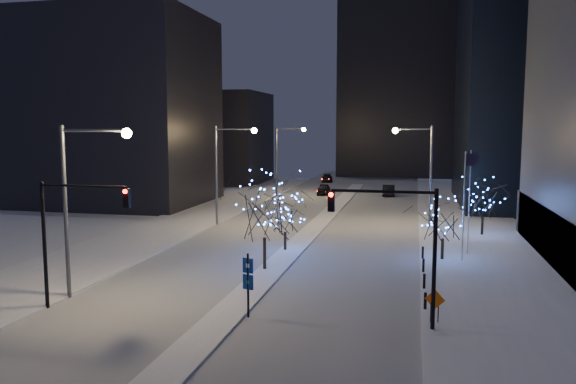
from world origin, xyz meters
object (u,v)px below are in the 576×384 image
(street_lamp_w_mid, at_px, (226,161))
(construction_sign, at_px, (435,303))
(traffic_signal_west, at_px, (69,224))
(holiday_tree_median_far, at_px, (285,216))
(street_lamp_w_far, at_px, (284,151))
(holiday_tree_median_near, at_px, (264,209))
(holiday_tree_plaza_near, at_px, (443,219))
(traffic_signal_east, at_px, (402,234))
(street_lamp_east, at_px, (422,163))
(wayfinding_sign, at_px, (248,278))
(car_far, at_px, (327,178))
(car_mid, at_px, (389,190))
(car_near, at_px, (324,189))
(street_lamp_w_near, at_px, (81,187))
(holiday_tree_plaza_far, at_px, (483,199))

(street_lamp_w_mid, height_order, construction_sign, street_lamp_w_mid)
(traffic_signal_west, relative_size, holiday_tree_median_far, 1.66)
(street_lamp_w_mid, distance_m, street_lamp_w_far, 25.00)
(holiday_tree_median_near, relative_size, holiday_tree_plaza_near, 1.32)
(traffic_signal_east, bearing_deg, street_lamp_east, 87.74)
(holiday_tree_median_near, height_order, wayfinding_sign, holiday_tree_median_near)
(wayfinding_sign, bearing_deg, street_lamp_w_mid, 128.43)
(traffic_signal_east, bearing_deg, wayfinding_sign, 179.97)
(street_lamp_w_mid, relative_size, car_far, 2.09)
(car_mid, bearing_deg, holiday_tree_plaza_near, 96.95)
(car_far, height_order, holiday_tree_median_far, holiday_tree_median_far)
(street_lamp_w_mid, bearing_deg, car_near, 79.11)
(street_lamp_w_near, relative_size, holiday_tree_plaza_far, 1.78)
(holiday_tree_plaza_near, distance_m, holiday_tree_plaza_far, 11.46)
(traffic_signal_east, height_order, holiday_tree_plaza_far, traffic_signal_east)
(car_far, xyz_separation_m, holiday_tree_median_near, (5.54, -63.67, 3.66))
(holiday_tree_plaza_near, height_order, wayfinding_sign, holiday_tree_plaza_near)
(holiday_tree_median_far, relative_size, holiday_tree_plaza_near, 0.84)
(street_lamp_w_far, height_order, traffic_signal_west, street_lamp_w_far)
(traffic_signal_east, xyz_separation_m, holiday_tree_median_far, (-9.44, 15.73, -1.91))
(holiday_tree_median_far, distance_m, construction_sign, 18.52)
(car_far, bearing_deg, holiday_tree_plaza_far, -73.95)
(holiday_tree_median_near, xyz_separation_m, construction_sign, (11.12, -8.45, -3.20))
(street_lamp_w_far, relative_size, holiday_tree_median_far, 2.37)
(street_lamp_east, xyz_separation_m, holiday_tree_median_far, (-10.58, -13.28, -3.60))
(street_lamp_east, relative_size, car_near, 2.14)
(traffic_signal_east, relative_size, car_near, 1.50)
(street_lamp_w_mid, xyz_separation_m, holiday_tree_plaza_near, (20.55, -10.82, -3.34))
(street_lamp_w_far, xyz_separation_m, wayfinding_sign, (10.12, -51.00, -4.41))
(street_lamp_w_mid, bearing_deg, street_lamp_w_near, -90.00)
(street_lamp_w_mid, height_order, car_mid, street_lamp_w_mid)
(holiday_tree_plaza_far, relative_size, wayfinding_sign, 1.65)
(street_lamp_w_far, relative_size, construction_sign, 5.96)
(street_lamp_w_far, distance_m, holiday_tree_plaza_near, 41.43)
(street_lamp_w_near, height_order, traffic_signal_west, street_lamp_w_near)
(street_lamp_east, bearing_deg, street_lamp_w_near, -124.19)
(street_lamp_w_far, bearing_deg, holiday_tree_median_near, -78.52)
(holiday_tree_median_near, bearing_deg, traffic_signal_west, -127.20)
(holiday_tree_median_near, xyz_separation_m, holiday_tree_median_far, (0.00, 6.27, -1.50))
(traffic_signal_west, distance_m, holiday_tree_median_near, 13.14)
(car_near, xyz_separation_m, holiday_tree_plaza_near, (15.17, -38.79, 2.36))
(car_mid, xyz_separation_m, construction_sign, (4.79, -53.96, 0.36))
(holiday_tree_plaza_far, bearing_deg, street_lamp_w_near, -134.54)
(traffic_signal_east, relative_size, car_mid, 1.45)
(traffic_signal_east, distance_m, holiday_tree_median_near, 13.37)
(car_near, xyz_separation_m, holiday_tree_median_far, (3.06, -38.24, 2.05))
(street_lamp_w_near, height_order, street_lamp_w_mid, same)
(car_mid, distance_m, wayfinding_sign, 55.18)
(street_lamp_w_near, height_order, wayfinding_sign, street_lamp_w_near)
(traffic_signal_east, distance_m, construction_sign, 4.10)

